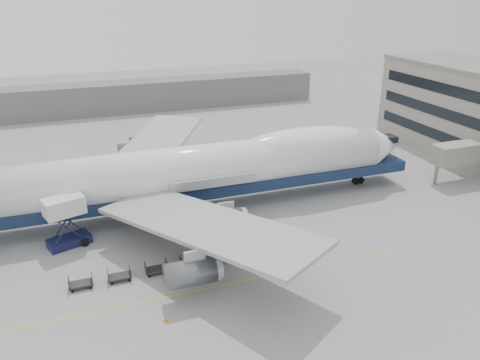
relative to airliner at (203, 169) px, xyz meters
name	(u,v)px	position (x,y,z in m)	size (l,w,h in m)	color
ground	(227,252)	(-0.64, -12.00, -5.62)	(260.00, 260.00, 0.00)	gray
apron_line	(246,280)	(-0.64, -18.00, -5.62)	(60.00, 0.15, 0.01)	gold
hangar	(92,99)	(-10.64, 58.00, -2.12)	(110.00, 8.00, 7.00)	slate
airliner	(203,169)	(0.00, 0.00, 0.00)	(67.00, 55.30, 19.98)	white
catering_truck	(66,218)	(-17.40, -4.32, -2.19)	(5.17, 4.25, 6.03)	#161A44
traffic_cone	(165,319)	(-9.67, -21.44, -5.35)	(0.40, 0.40, 0.59)	orange
dolly_0	(81,283)	(-16.52, -13.54, -5.09)	(2.30, 1.35, 1.30)	#2D2D30
dolly_1	(120,276)	(-12.75, -13.54, -5.09)	(2.30, 1.35, 1.30)	#2D2D30
dolly_2	(156,269)	(-8.97, -13.54, -5.09)	(2.30, 1.35, 1.30)	#2D2D30
dolly_3	(191,262)	(-5.20, -13.54, -5.09)	(2.30, 1.35, 1.30)	#2D2D30
dolly_4	(225,256)	(-1.43, -13.54, -5.09)	(2.30, 1.35, 1.30)	#2D2D30
dolly_5	(257,250)	(2.34, -13.54, -5.09)	(2.30, 1.35, 1.30)	#2D2D30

